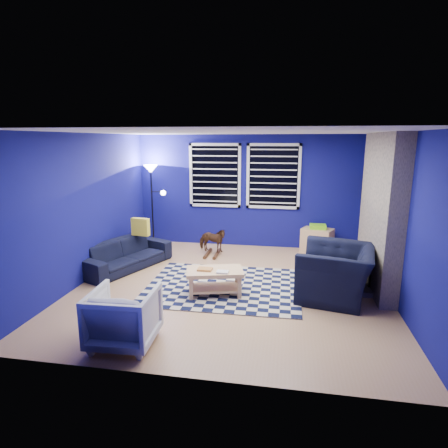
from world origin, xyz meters
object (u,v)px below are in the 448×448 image
object	(u,v)px
tv	(368,190)
armchair_big	(336,272)
coffee_table	(215,277)
rocking_horse	(212,240)
cabinet	(317,240)
sofa	(125,254)
floor_lamp	(152,180)
armchair_bent	(124,317)

from	to	relation	value
tv	armchair_big	distance (m)	2.48
coffee_table	rocking_horse	bearing A→B (deg)	102.83
tv	cabinet	distance (m)	1.47
tv	sofa	distance (m)	4.90
rocking_horse	coffee_table	bearing A→B (deg)	-157.66
rocking_horse	floor_lamp	bearing A→B (deg)	78.86
coffee_table	cabinet	world-z (taller)	cabinet
tv	sofa	size ratio (longest dim) A/B	0.54
armchair_bent	coffee_table	size ratio (longest dim) A/B	0.79
tv	armchair_big	size ratio (longest dim) A/B	0.82
sofa	armchair_bent	world-z (taller)	armchair_bent
tv	coffee_table	bearing A→B (deg)	-137.89
sofa	armchair_big	size ratio (longest dim) A/B	1.52
sofa	armchair_big	bearing A→B (deg)	-77.87
armchair_big	tv	bearing A→B (deg)	171.04
armchair_big	rocking_horse	bearing A→B (deg)	-115.85
rocking_horse	floor_lamp	world-z (taller)	floor_lamp
tv	rocking_horse	size ratio (longest dim) A/B	1.61
sofa	coffee_table	world-z (taller)	sofa
tv	rocking_horse	xyz separation A→B (m)	(-3.09, -0.38, -1.07)
armchair_bent	floor_lamp	world-z (taller)	floor_lamp
sofa	armchair_big	xyz separation A→B (m)	(3.76, -0.69, 0.13)
tv	coffee_table	size ratio (longest dim) A/B	1.04
tv	sofa	bearing A→B (deg)	-162.39
sofa	armchair_bent	distance (m)	2.78
floor_lamp	coffee_table	bearing A→B (deg)	-52.91
sofa	coffee_table	xyz separation A→B (m)	(1.91, -0.94, 0.03)
armchair_big	rocking_horse	size ratio (longest dim) A/B	1.97
armchair_big	floor_lamp	xyz separation A→B (m)	(-3.79, 2.31, 1.11)
cabinet	floor_lamp	distance (m)	3.87
armchair_bent	rocking_horse	world-z (taller)	armchair_bent
sofa	cabinet	distance (m)	4.01
cabinet	tv	bearing A→B (deg)	7.91
rocking_horse	coffee_table	distance (m)	2.06
sofa	floor_lamp	xyz separation A→B (m)	(-0.03, 1.62, 1.23)
rocking_horse	armchair_bent	bearing A→B (deg)	-175.49
floor_lamp	armchair_big	bearing A→B (deg)	-31.37
sofa	tv	bearing A→B (deg)	-49.91
sofa	armchair_bent	xyz separation A→B (m)	(1.14, -2.54, 0.08)
rocking_horse	tv	bearing A→B (deg)	-73.49
sofa	floor_lamp	world-z (taller)	floor_lamp
sofa	rocking_horse	world-z (taller)	rocking_horse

